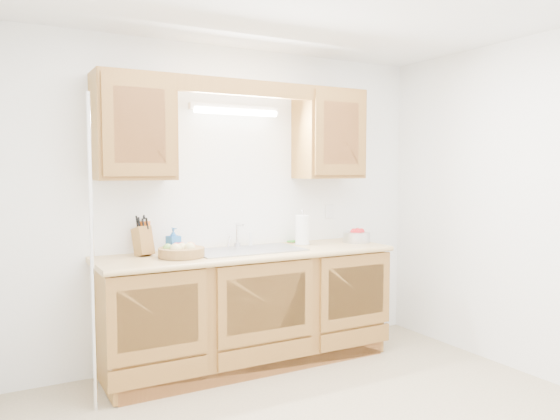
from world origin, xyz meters
TOP-DOWN VIEW (x-y plane):
  - room at (0.00, 0.00)m, footprint 3.52×3.50m
  - base_cabinets at (0.00, 1.20)m, footprint 2.20×0.60m
  - countertop at (0.00, 1.19)m, footprint 2.30×0.63m
  - upper_cabinet_left at (-0.83, 1.33)m, footprint 0.55×0.33m
  - upper_cabinet_right at (0.83, 1.33)m, footprint 0.55×0.33m
  - valance at (0.00, 1.19)m, footprint 2.20×0.05m
  - fluorescent_fixture at (0.00, 1.42)m, footprint 0.76×0.08m
  - sink at (0.00, 1.21)m, footprint 0.84×0.46m
  - wire_shelf_pole at (-1.20, 0.94)m, footprint 0.03×0.03m
  - outlet_plate at (0.95, 1.49)m, footprint 0.08×0.01m
  - fruit_basket at (-0.55, 1.15)m, footprint 0.33×0.33m
  - knife_block at (-0.77, 1.36)m, footprint 0.14×0.19m
  - orange_canister at (-0.75, 1.39)m, footprint 0.10×0.10m
  - soap_bottle at (-0.54, 1.37)m, footprint 0.11×0.11m
  - sponge at (0.54, 1.44)m, footprint 0.11×0.09m
  - paper_towel at (0.54, 1.28)m, footprint 0.14×0.14m
  - apple_bowl at (1.03, 1.20)m, footprint 0.28×0.28m

SIDE VIEW (x-z plane):
  - base_cabinets at x=0.00m, z-range 0.01..0.87m
  - sink at x=0.00m, z-range 0.65..1.01m
  - countertop at x=0.00m, z-range 0.86..0.90m
  - sponge at x=0.54m, z-range 0.90..0.92m
  - fruit_basket at x=-0.55m, z-range 0.89..1.00m
  - apple_bowl at x=1.03m, z-range 0.89..1.01m
  - soap_bottle at x=-0.54m, z-range 0.90..1.09m
  - wire_shelf_pole at x=-1.20m, z-range 0.00..2.00m
  - knife_block at x=-0.77m, z-range 0.86..1.16m
  - paper_towel at x=0.54m, z-range 0.87..1.17m
  - orange_canister at x=-0.75m, z-range 0.90..1.16m
  - outlet_plate at x=0.95m, z-range 1.09..1.21m
  - room at x=0.00m, z-range 0.00..2.50m
  - upper_cabinet_left at x=-0.83m, z-range 1.45..2.20m
  - upper_cabinet_right at x=0.83m, z-range 1.45..2.20m
  - fluorescent_fixture at x=0.00m, z-range 1.96..2.04m
  - valance at x=0.00m, z-range 2.08..2.20m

